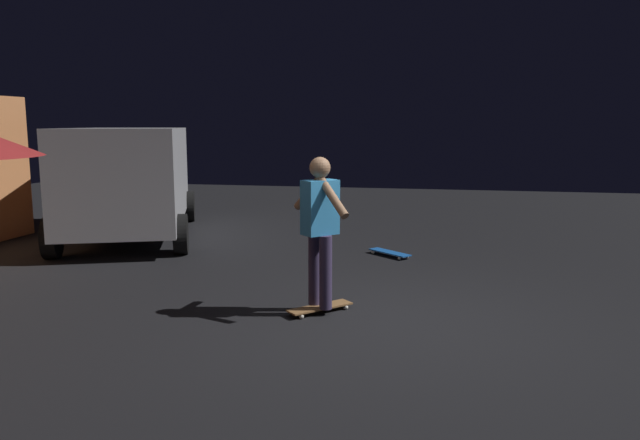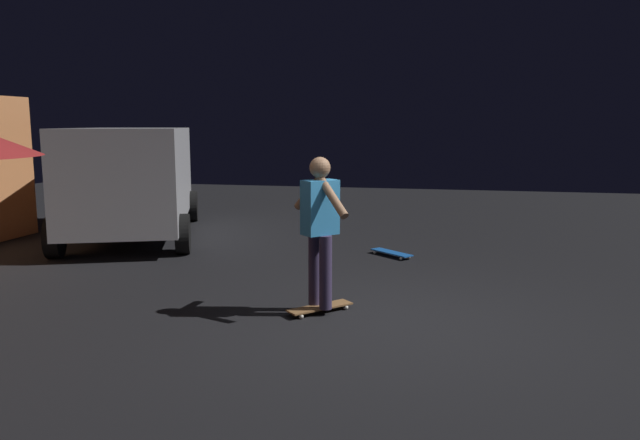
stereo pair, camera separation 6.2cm
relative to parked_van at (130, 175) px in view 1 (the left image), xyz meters
The scene contains 5 objects.
ground_plane 6.63m from the parked_van, 128.71° to the right, with size 28.00×28.00×0.00m, color black.
parked_van is the anchor object (origin of this frame).
skateboard_ridden 5.98m from the parked_van, 131.20° to the right, with size 0.70×0.69×0.07m.
skateboard_spare 5.09m from the parked_van, 98.51° to the right, with size 0.66×0.72×0.07m.
skater 5.88m from the parked_van, 131.20° to the right, with size 0.75×0.77×1.67m.
Camera 1 is at (-6.21, -0.66, 2.07)m, focal length 34.03 mm.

